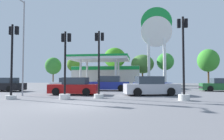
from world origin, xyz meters
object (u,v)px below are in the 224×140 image
Objects in this scene: tree_3 at (142,64)px; car_3 at (109,84)px; traffic_signal_2 at (12,68)px; tree_5 at (208,60)px; traffic_signal_0 at (183,71)px; tree_4 at (165,62)px; tree_2 at (115,58)px; car_0 at (152,85)px; car_1 at (66,84)px; traffic_signal_3 at (99,72)px; car_6 at (151,87)px; traffic_signal_1 at (65,76)px; corner_streetlamp at (22,39)px; car_2 at (220,85)px; tree_0 at (53,66)px; station_pole_sign at (156,36)px; tree_1 at (74,65)px; car_4 at (74,87)px; car_5 at (6,85)px.

car_3 is at bearing -102.39° from tree_3.
tree_5 reaches higher than traffic_signal_2.
tree_4 is (2.19, 26.37, 2.79)m from traffic_signal_0.
car_0 is at bearing -68.75° from tree_2.
traffic_signal_3 is at bearing -58.48° from car_1.
traffic_signal_1 reaches higher than car_6.
tree_4 is (8.42, 17.61, 3.90)m from car_3.
corner_streetlamp is (-5.83, -7.54, 3.81)m from car_3.
car_3 is 10.96m from traffic_signal_2.
traffic_signal_3 is 0.78× the size of tree_3.
traffic_signal_2 is 1.06× the size of traffic_signal_3.
car_2 is at bearing -77.66° from tree_4.
tree_3 is (19.21, -0.06, 0.19)m from tree_0.
station_pole_sign is at bearing -24.49° from tree_0.
tree_4 is (18.84, -0.21, 0.36)m from tree_1.
car_4 is 0.82× the size of traffic_signal_2.
car_5 is 0.60× the size of tree_5.
car_0 is 0.70× the size of tree_3.
traffic_signal_2 is at bearing -69.91° from tree_0.
car_3 is (-12.08, -0.86, 0.11)m from car_2.
car_5 is 0.83× the size of traffic_signal_2.
car_0 is at bearing 57.25° from traffic_signal_1.
tree_0 is (-15.27, 17.99, 3.32)m from car_3.
traffic_signal_1 is 0.65× the size of tree_5.
car_6 is 0.62× the size of tree_2.
traffic_signal_3 reaches higher than car_3.
car_6 is 4.18m from traffic_signal_0.
car_3 reaches higher than car_1.
tree_5 is at bearing 36.82° from car_5.
tree_2 reaches higher than tree_3.
tree_5 is at bearing 48.76° from corner_streetlamp.
corner_streetlamp is (-14.25, -25.15, -0.09)m from tree_4.
car_2 is at bearing 31.10° from traffic_signal_2.
car_6 is at bearing 24.46° from traffic_signal_2.
traffic_signal_1 is at bearing -19.80° from corner_streetlamp.
car_6 is 0.79× the size of tree_0.
car_4 is 5.16m from traffic_signal_2.
car_0 reaches higher than car_1.
car_5 is 0.73× the size of tree_1.
traffic_signal_2 reaches higher than car_4.
tree_3 is (-2.03, 9.62, -3.62)m from station_pole_sign.
car_4 is 23.46m from tree_2.
tree_2 is (3.54, 26.81, 3.43)m from traffic_signal_2.
tree_0 is 1.01× the size of tree_1.
car_5 is at bearing -147.16° from station_pole_sign.
traffic_signal_1 is (-13.65, -9.94, 0.91)m from car_2.
car_5 is 15.48m from car_6.
car_3 is 0.67× the size of tree_5.
station_pole_sign is 15.41m from car_6.
car_2 is at bearing -32.06° from tree_0.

